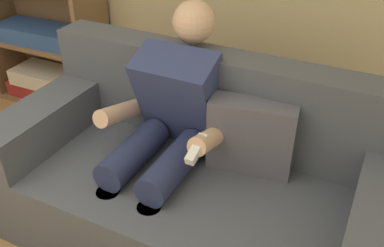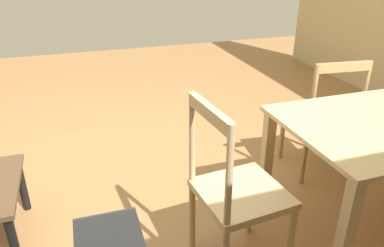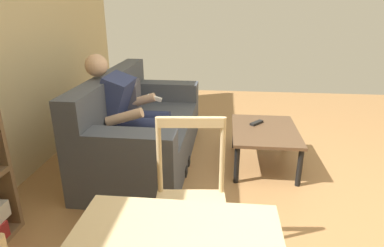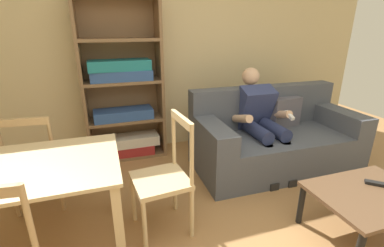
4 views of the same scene
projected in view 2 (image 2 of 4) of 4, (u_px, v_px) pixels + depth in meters
name	position (u px, v px, depth m)	size (l,w,h in m)	color
ground_plane	(134.00, 183.00, 2.77)	(8.20, 8.20, 0.00)	#9E7042
dining_chair_facing_couch	(236.00, 193.00, 1.87)	(0.46, 0.46, 0.97)	#D1B27F
dining_chair_by_doorway	(322.00, 116.00, 2.76)	(0.47, 0.47, 0.91)	tan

